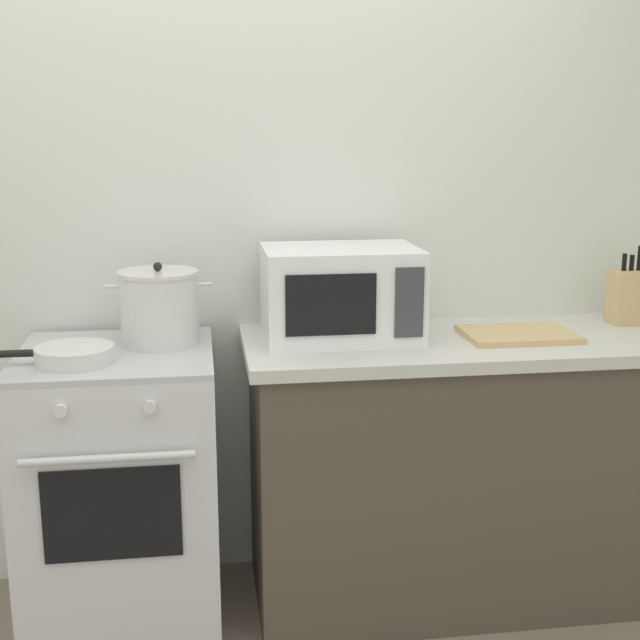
% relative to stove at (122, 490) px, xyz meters
% --- Properties ---
extents(back_wall, '(4.40, 0.10, 2.50)m').
position_rel_stove_xyz_m(back_wall, '(0.65, 0.37, 0.79)').
color(back_wall, silver).
rests_on(back_wall, ground_plane).
extents(lower_cabinet_right, '(1.64, 0.56, 0.88)m').
position_rel_stove_xyz_m(lower_cabinet_right, '(1.25, 0.02, -0.02)').
color(lower_cabinet_right, '#4C4238').
rests_on(lower_cabinet_right, ground_plane).
extents(countertop_right, '(1.70, 0.60, 0.04)m').
position_rel_stove_xyz_m(countertop_right, '(1.25, 0.02, 0.44)').
color(countertop_right, beige).
rests_on(countertop_right, lower_cabinet_right).
extents(stove, '(0.60, 0.64, 0.92)m').
position_rel_stove_xyz_m(stove, '(0.00, 0.00, 0.00)').
color(stove, silver).
rests_on(stove, ground_plane).
extents(stock_pot, '(0.34, 0.25, 0.26)m').
position_rel_stove_xyz_m(stock_pot, '(0.14, 0.08, 0.58)').
color(stock_pot, silver).
rests_on(stock_pot, stove).
extents(frying_pan, '(0.43, 0.23, 0.05)m').
position_rel_stove_xyz_m(frying_pan, '(-0.11, -0.11, 0.48)').
color(frying_pan, silver).
rests_on(frying_pan, stove).
extents(microwave, '(0.50, 0.37, 0.30)m').
position_rel_stove_xyz_m(microwave, '(0.72, 0.08, 0.61)').
color(microwave, white).
rests_on(microwave, countertop_right).
extents(cutting_board, '(0.36, 0.26, 0.02)m').
position_rel_stove_xyz_m(cutting_board, '(1.31, 0.00, 0.47)').
color(cutting_board, tan).
rests_on(cutting_board, countertop_right).
extents(knife_block, '(0.13, 0.10, 0.28)m').
position_rel_stove_xyz_m(knife_block, '(1.76, 0.14, 0.56)').
color(knife_block, tan).
rests_on(knife_block, countertop_right).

